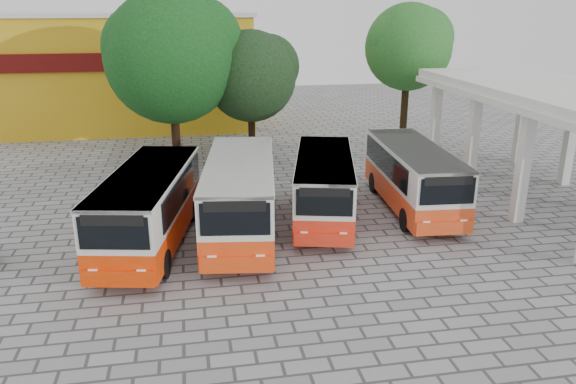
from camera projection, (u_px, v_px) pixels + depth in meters
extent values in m
plane|color=gray|center=(352.00, 252.00, 21.09)|extent=(90.00, 90.00, 0.00)
cube|color=silver|center=(435.00, 124.00, 31.41)|extent=(0.45, 0.45, 5.00)
cube|color=silver|center=(521.00, 120.00, 32.31)|extent=(0.45, 0.45, 5.00)
cube|color=silver|center=(558.00, 91.00, 24.94)|extent=(6.60, 15.60, 0.40)
cube|color=silver|center=(557.00, 98.00, 25.05)|extent=(6.80, 15.80, 0.30)
cube|color=gold|center=(115.00, 72.00, 42.21)|extent=(20.00, 10.00, 8.00)
cube|color=#590C0A|center=(105.00, 62.00, 37.07)|extent=(20.00, 0.20, 1.20)
cube|color=silver|center=(109.00, 14.00, 40.89)|extent=(20.40, 10.40, 0.30)
cube|color=#EB3100|center=(150.00, 223.00, 21.36)|extent=(3.99, 8.44, 1.07)
cube|color=silver|center=(148.00, 192.00, 20.96)|extent=(3.99, 8.44, 1.49)
cube|color=silver|center=(146.00, 174.00, 20.74)|extent=(4.03, 8.45, 0.12)
cube|color=black|center=(113.00, 193.00, 20.74)|extent=(1.37, 6.58, 1.07)
cube|color=black|center=(181.00, 189.00, 21.16)|extent=(1.37, 6.58, 1.07)
cube|color=black|center=(140.00, 233.00, 17.15)|extent=(2.15, 0.48, 1.07)
cube|color=black|center=(139.00, 220.00, 17.01)|extent=(1.90, 0.44, 0.35)
cylinder|color=black|center=(114.00, 265.00, 18.85)|extent=(0.28, 1.02, 1.02)
cylinder|color=black|center=(180.00, 260.00, 19.22)|extent=(0.28, 1.02, 1.02)
cylinder|color=black|center=(128.00, 211.00, 23.77)|extent=(0.28, 1.02, 1.02)
cylinder|color=black|center=(180.00, 208.00, 24.14)|extent=(0.28, 1.02, 1.02)
cube|color=#F43D0C|center=(241.00, 212.00, 22.40)|extent=(3.66, 8.71, 1.11)
cube|color=silver|center=(240.00, 180.00, 21.98)|extent=(3.66, 8.71, 1.55)
cube|color=silver|center=(240.00, 163.00, 21.75)|extent=(3.71, 8.71, 0.13)
cube|color=black|center=(207.00, 182.00, 21.76)|extent=(1.00, 6.90, 1.11)
cube|color=black|center=(273.00, 178.00, 22.19)|extent=(1.00, 6.90, 1.11)
cube|color=black|center=(253.00, 219.00, 18.02)|extent=(2.25, 0.36, 1.11)
cube|color=black|center=(253.00, 206.00, 17.88)|extent=(1.99, 0.33, 0.36)
cylinder|color=black|center=(217.00, 252.00, 19.79)|extent=(0.30, 1.05, 1.05)
cylinder|color=black|center=(281.00, 248.00, 20.17)|extent=(0.30, 1.05, 1.05)
cylinder|color=black|center=(210.00, 201.00, 24.91)|extent=(0.30, 1.05, 1.05)
cylinder|color=black|center=(260.00, 198.00, 25.29)|extent=(0.30, 1.05, 1.05)
cube|color=red|center=(324.00, 200.00, 24.13)|extent=(4.03, 7.95, 1.00)
cube|color=silver|center=(324.00, 173.00, 23.75)|extent=(4.03, 7.95, 1.40)
cube|color=silver|center=(325.00, 158.00, 23.54)|extent=(4.07, 7.96, 0.11)
cube|color=black|center=(297.00, 174.00, 23.55)|extent=(1.54, 6.12, 1.00)
cube|color=black|center=(351.00, 171.00, 23.94)|extent=(1.54, 6.12, 1.00)
cube|color=black|center=(350.00, 202.00, 20.17)|extent=(2.00, 0.53, 1.00)
cube|color=black|center=(350.00, 192.00, 20.04)|extent=(1.77, 0.49, 0.32)
cylinder|color=black|center=(313.00, 231.00, 21.77)|extent=(0.27, 0.95, 0.95)
cylinder|color=black|center=(364.00, 228.00, 22.12)|extent=(0.27, 0.95, 0.95)
cylinder|color=black|center=(290.00, 191.00, 26.39)|extent=(0.27, 0.95, 0.95)
cylinder|color=black|center=(332.00, 189.00, 26.74)|extent=(0.27, 0.95, 0.95)
cube|color=#E54114|center=(412.00, 190.00, 25.25)|extent=(2.91, 8.04, 1.04)
cube|color=silver|center=(414.00, 164.00, 24.86)|extent=(2.91, 8.04, 1.45)
cube|color=silver|center=(415.00, 149.00, 24.65)|extent=(2.96, 8.04, 0.12)
cube|color=black|center=(388.00, 165.00, 24.65)|extent=(0.50, 6.50, 1.04)
cube|color=black|center=(439.00, 162.00, 25.06)|extent=(0.50, 6.50, 1.04)
cube|color=black|center=(455.00, 191.00, 21.15)|extent=(2.12, 0.20, 1.04)
cube|color=black|center=(456.00, 181.00, 21.02)|extent=(1.87, 0.19, 0.34)
cylinder|color=black|center=(411.00, 220.00, 22.81)|extent=(0.28, 0.99, 0.99)
cylinder|color=black|center=(460.00, 217.00, 23.17)|extent=(0.28, 0.99, 0.99)
cylinder|color=black|center=(371.00, 183.00, 27.59)|extent=(0.28, 0.99, 0.99)
cylinder|color=black|center=(412.00, 181.00, 27.95)|extent=(0.28, 0.99, 0.99)
cylinder|color=black|center=(175.00, 124.00, 32.54)|extent=(0.49, 0.49, 4.52)
sphere|color=#0A400E|center=(171.00, 57.00, 31.34)|extent=(7.43, 7.43, 7.43)
sphere|color=#0A400E|center=(197.00, 43.00, 31.64)|extent=(5.20, 5.20, 5.20)
sphere|color=#0A400E|center=(146.00, 47.00, 30.76)|extent=(4.83, 4.83, 4.83)
cylinder|color=black|center=(252.00, 128.00, 33.74)|extent=(0.42, 0.42, 3.54)
sphere|color=black|center=(251.00, 76.00, 32.76)|extent=(5.33, 5.33, 5.33)
sphere|color=black|center=(268.00, 66.00, 33.05)|extent=(3.73, 3.73, 3.73)
sphere|color=black|center=(235.00, 70.00, 32.29)|extent=(3.47, 3.47, 3.47)
cylinder|color=black|center=(404.00, 114.00, 35.95)|extent=(0.46, 0.46, 4.37)
sphere|color=#1E5E1B|center=(408.00, 47.00, 34.63)|extent=(5.34, 5.34, 5.34)
sphere|color=#1E5E1B|center=(423.00, 38.00, 34.92)|extent=(3.74, 3.74, 3.74)
sphere|color=#1E5E1B|center=(395.00, 41.00, 34.16)|extent=(3.47, 3.47, 3.47)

